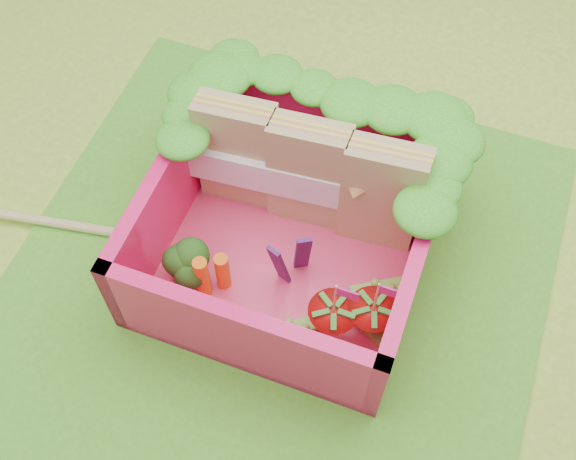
# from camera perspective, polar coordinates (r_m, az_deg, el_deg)

# --- Properties ---
(ground) EXTENTS (14.00, 14.00, 0.00)m
(ground) POSITION_cam_1_polar(r_m,az_deg,el_deg) (3.66, -0.68, -3.55)
(ground) COLOR #90B733
(ground) RESTS_ON ground
(placemat) EXTENTS (2.60, 2.60, 0.03)m
(placemat) POSITION_cam_1_polar(r_m,az_deg,el_deg) (3.65, -0.68, -3.44)
(placemat) COLOR #53B027
(placemat) RESTS_ON ground
(bento_floor) EXTENTS (1.30, 1.30, 0.05)m
(bento_floor) POSITION_cam_1_polar(r_m,az_deg,el_deg) (3.66, 0.12, -1.89)
(bento_floor) COLOR #E93B69
(bento_floor) RESTS_ON placemat
(bento_box) EXTENTS (1.30, 1.30, 0.55)m
(bento_box) POSITION_cam_1_polar(r_m,az_deg,el_deg) (3.44, 0.13, 0.18)
(bento_box) COLOR #FF1561
(bento_box) RESTS_ON placemat
(lettuce_ruffle) EXTENTS (1.43, 0.83, 0.11)m
(lettuce_ruffle) POSITION_cam_1_polar(r_m,az_deg,el_deg) (3.44, 2.89, 9.37)
(lettuce_ruffle) COLOR #31971B
(lettuce_ruffle) RESTS_ON bento_box
(sandwich_stack) EXTENTS (1.22, 0.27, 0.67)m
(sandwich_stack) POSITION_cam_1_polar(r_m,az_deg,el_deg) (3.50, 1.70, 4.47)
(sandwich_stack) COLOR tan
(sandwich_stack) RESTS_ON bento_floor
(broccoli) EXTENTS (0.34, 0.34, 0.24)m
(broccoli) POSITION_cam_1_polar(r_m,az_deg,el_deg) (3.45, -8.49, -2.37)
(broccoli) COLOR #6DA04D
(broccoli) RESTS_ON bento_floor
(carrot_sticks) EXTENTS (0.14, 0.14, 0.29)m
(carrot_sticks) POSITION_cam_1_polar(r_m,az_deg,el_deg) (3.44, -6.05, -3.53)
(carrot_sticks) COLOR #F25214
(carrot_sticks) RESTS_ON bento_floor
(purple_wedges) EXTENTS (0.15, 0.15, 0.38)m
(purple_wedges) POSITION_cam_1_polar(r_m,az_deg,el_deg) (3.39, 0.24, -2.30)
(purple_wedges) COLOR #441753
(purple_wedges) RESTS_ON bento_floor
(strawberry_left) EXTENTS (0.23, 0.23, 0.47)m
(strawberry_left) POSITION_cam_1_polar(r_m,az_deg,el_deg) (3.33, 3.52, -7.19)
(strawberry_left) COLOR red
(strawberry_left) RESTS_ON bento_floor
(strawberry_right) EXTENTS (0.23, 0.23, 0.47)m
(strawberry_right) POSITION_cam_1_polar(r_m,az_deg,el_deg) (3.35, 6.60, -7.01)
(strawberry_right) COLOR red
(strawberry_right) RESTS_ON bento_floor
(snap_peas) EXTENTS (0.63, 0.58, 0.05)m
(snap_peas) POSITION_cam_1_polar(r_m,az_deg,el_deg) (3.46, 4.91, -6.66)
(snap_peas) COLOR #6BBE3C
(snap_peas) RESTS_ON bento_floor
(chopsticks) EXTENTS (2.48, 0.48, 0.05)m
(chopsticks) POSITION_cam_1_polar(r_m,az_deg,el_deg) (3.92, -16.95, 0.39)
(chopsticks) COLOR #DCCA79
(chopsticks) RESTS_ON placemat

